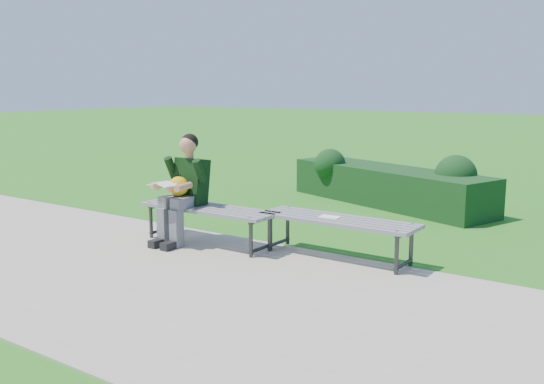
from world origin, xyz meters
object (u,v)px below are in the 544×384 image
Objects in this scene: bench_right at (338,223)px; paper_sheet at (330,217)px; bench_left at (208,212)px; hedge at (391,184)px; seated_boy at (184,186)px.

bench_right is 7.55× the size of paper_sheet.
bench_right is (1.58, 0.33, 0.00)m from bench_left.
hedge reaches higher than paper_sheet.
seated_boy is at bearing -166.50° from paper_sheet.
hedge is at bearing 104.24° from bench_right.
seated_boy is at bearing -105.35° from hedge.
bench_left is at bearing -167.31° from paper_sheet.
bench_right is 1.95m from seated_boy.
hedge is 2.86× the size of seated_boy.
bench_left is 0.43m from seated_boy.
hedge is 3.42m from paper_sheet.
hedge is at bearing 74.65° from seated_boy.
seated_boy reaches higher than bench_right.
bench_left is at bearing 17.40° from seated_boy.
hedge is 15.78× the size of paper_sheet.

